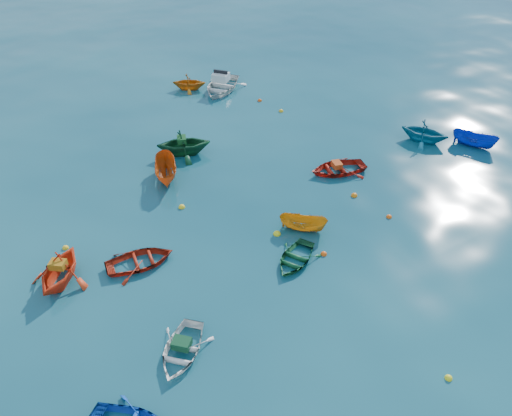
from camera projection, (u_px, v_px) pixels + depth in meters
ground at (310, 270)px, 23.37m from camera, size 160.00×160.00×0.00m
dinghy_white_near at (182, 353)px, 19.63m from camera, size 3.56×3.58×0.61m
dinghy_orange_w at (63, 281)px, 22.81m from camera, size 4.01×4.09×1.63m
sampan_yellow_mid at (303, 229)px, 25.77m from camera, size 2.45×2.39×0.96m
dinghy_green_e at (295, 261)px, 23.86m from camera, size 3.41×3.14×0.58m
dinghy_cyan_se at (423, 141)px, 33.19m from camera, size 3.81×3.96×1.60m
dinghy_red_nw at (141, 264)px, 23.70m from camera, size 3.45×2.66×0.66m
sampan_orange_n at (167, 178)px, 29.59m from camera, size 2.33×3.58×1.30m
dinghy_green_n at (185, 154)px, 31.86m from camera, size 4.14×3.86×1.76m
dinghy_red_ne at (338, 172)px, 30.20m from camera, size 3.91×3.20×0.71m
sampan_blue_far at (473, 146)px, 32.67m from camera, size 2.31×3.03×1.11m
dinghy_orange_far at (190, 89)px, 39.95m from camera, size 3.41×3.29×1.37m
motorboat_white at (221, 90)px, 39.80m from camera, size 5.60×5.48×1.55m
tarp_green_a at (182, 343)px, 19.42m from camera, size 0.89×0.89×0.35m
tarp_orange_a at (58, 264)px, 22.26m from camera, size 0.87×0.84×0.34m
tarp_green_b at (182, 140)px, 31.21m from camera, size 0.78×0.88×0.36m
tarp_orange_b at (337, 165)px, 29.86m from camera, size 0.65×0.77×0.32m
buoy_ye_a at (448, 378)px, 18.72m from camera, size 0.29×0.29×0.29m
buoy_or_b at (354, 196)px, 28.17m from camera, size 0.37×0.37×0.37m
buoy_ye_b at (66, 248)px, 24.61m from camera, size 0.31×0.31×0.31m
buoy_or_c at (324, 254)px, 24.25m from camera, size 0.32×0.32×0.32m
buoy_ye_c at (277, 234)px, 25.47m from camera, size 0.39×0.39×0.39m
buoy_or_d at (389, 217)px, 26.60m from camera, size 0.30×0.30×0.30m
buoy_ye_d at (182, 207)px, 27.30m from camera, size 0.36×0.36×0.36m
buoy_or_e at (260, 101)px, 38.19m from camera, size 0.34×0.34×0.34m
buoy_ye_e at (281, 111)px, 36.74m from camera, size 0.35×0.35×0.35m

